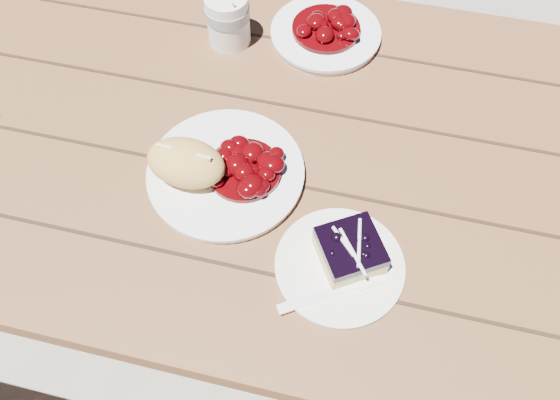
% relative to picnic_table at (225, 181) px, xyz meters
% --- Properties ---
extents(ground, '(60.00, 60.00, 0.00)m').
position_rel_picnic_table_xyz_m(ground, '(0.00, 0.00, -0.59)').
color(ground, gray).
rests_on(ground, ground).
extents(picnic_table, '(2.00, 1.55, 0.75)m').
position_rel_picnic_table_xyz_m(picnic_table, '(0.00, 0.00, 0.00)').
color(picnic_table, brown).
rests_on(picnic_table, ground).
extents(main_plate, '(0.25, 0.25, 0.02)m').
position_rel_picnic_table_xyz_m(main_plate, '(0.04, -0.09, 0.17)').
color(main_plate, white).
rests_on(main_plate, picnic_table).
extents(goulash_stew, '(0.12, 0.12, 0.04)m').
position_rel_picnic_table_xyz_m(goulash_stew, '(0.07, -0.08, 0.20)').
color(goulash_stew, '#480205').
rests_on(goulash_stew, main_plate).
extents(bread_roll, '(0.13, 0.09, 0.07)m').
position_rel_picnic_table_xyz_m(bread_roll, '(-0.01, -0.11, 0.21)').
color(bread_roll, '#D7A952').
rests_on(bread_roll, main_plate).
extents(dessert_plate, '(0.19, 0.19, 0.01)m').
position_rel_picnic_table_xyz_m(dessert_plate, '(0.25, -0.21, 0.17)').
color(dessert_plate, white).
rests_on(dessert_plate, picnic_table).
extents(blueberry_cake, '(0.12, 0.12, 0.05)m').
position_rel_picnic_table_xyz_m(blueberry_cake, '(0.26, -0.19, 0.20)').
color(blueberry_cake, '#E6CE7D').
rests_on(blueberry_cake, dessert_plate).
extents(fork_dessert, '(0.15, 0.11, 0.00)m').
position_rel_picnic_table_xyz_m(fork_dessert, '(0.23, -0.26, 0.17)').
color(fork_dessert, white).
rests_on(fork_dessert, dessert_plate).
extents(coffee_cup, '(0.08, 0.08, 0.10)m').
position_rel_picnic_table_xyz_m(coffee_cup, '(-0.04, 0.22, 0.21)').
color(coffee_cup, white).
rests_on(coffee_cup, picnic_table).
extents(second_plate, '(0.21, 0.21, 0.02)m').
position_rel_picnic_table_xyz_m(second_plate, '(0.14, 0.27, 0.17)').
color(second_plate, white).
rests_on(second_plate, picnic_table).
extents(second_stew, '(0.13, 0.13, 0.04)m').
position_rel_picnic_table_xyz_m(second_stew, '(0.14, 0.27, 0.20)').
color(second_stew, '#480205').
rests_on(second_stew, second_plate).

